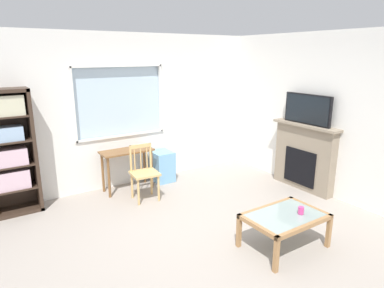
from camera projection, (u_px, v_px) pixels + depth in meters
ground at (198, 237)px, 4.43m from camera, size 6.15×5.69×0.02m
wall_back_with_window at (124, 112)px, 5.98m from camera, size 5.15×0.15×2.67m
wall_right at (333, 116)px, 5.48m from camera, size 0.12×4.89×2.67m
bookshelf at (0, 150)px, 4.81m from camera, size 0.90×0.38×1.85m
desk_under_window at (127, 158)px, 5.82m from camera, size 0.88×0.40×0.72m
wooden_chair at (144, 172)px, 5.47m from camera, size 0.46×0.44×0.90m
plastic_drawer_unit at (162, 166)px, 6.31m from camera, size 0.35×0.40×0.56m
fireplace at (304, 157)px, 5.89m from camera, size 0.26×1.25×1.16m
tv at (307, 109)px, 5.67m from camera, size 0.06×0.90×0.51m
coffee_table at (285, 219)px, 4.10m from camera, size 0.97×0.66×0.43m
sippy_cup at (301, 210)px, 4.09m from camera, size 0.07×0.07×0.09m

